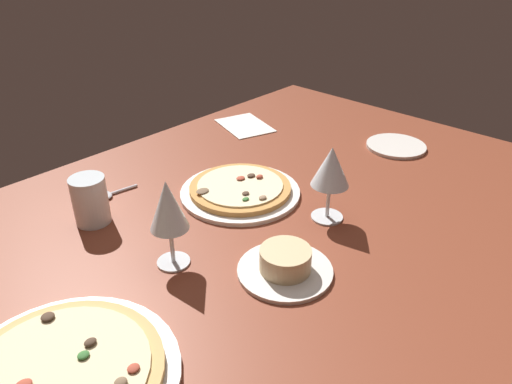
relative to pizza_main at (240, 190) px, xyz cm
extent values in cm
cube|color=brown|center=(1.27, 11.15, -3.16)|extent=(150.00, 110.00, 4.00)
cylinder|color=white|center=(-0.01, 0.00, -0.66)|extent=(27.71, 27.71, 1.00)
cylinder|color=#C68C47|center=(-0.01, 0.00, 0.44)|extent=(23.44, 23.44, 1.20)
cylinder|color=beige|center=(-0.01, 0.00, 1.24)|extent=(19.73, 19.73, 0.40)
ellipsoid|color=brown|center=(8.17, -3.76, 1.65)|extent=(3.14, 2.41, 0.43)
ellipsoid|color=#4C3828|center=(2.37, 4.05, 1.67)|extent=(1.73, 1.49, 0.46)
ellipsoid|color=#387033|center=(4.17, 5.77, 1.65)|extent=(1.72, 1.25, 0.43)
ellipsoid|color=#AD4733|center=(-5.39, 1.11, 1.80)|extent=(1.84, 1.41, 0.71)
ellipsoid|color=#AD4733|center=(-1.92, -1.71, 1.71)|extent=(2.17, 1.81, 0.53)
ellipsoid|color=#4C3828|center=(-4.57, -0.82, 1.73)|extent=(2.10, 1.63, 0.59)
ellipsoid|color=#937556|center=(1.45, 8.14, 1.72)|extent=(1.92, 1.47, 0.57)
cylinder|color=silver|center=(54.23, 18.64, -0.66)|extent=(32.92, 32.92, 1.00)
cylinder|color=tan|center=(54.23, 18.64, 0.44)|extent=(28.47, 28.47, 1.20)
cylinder|color=beige|center=(54.23, 18.64, 1.24)|extent=(24.75, 24.75, 0.40)
ellipsoid|color=#387033|center=(50.71, 19.04, 1.74)|extent=(1.75, 1.57, 0.59)
ellipsoid|color=#4C3828|center=(50.52, 8.32, 1.80)|extent=(2.07, 2.02, 0.71)
ellipsoid|color=#4C3828|center=(48.81, 17.69, 1.81)|extent=(1.86, 1.50, 0.74)
ellipsoid|color=brown|center=(49.77, 26.83, 1.80)|extent=(1.76, 1.71, 0.71)
ellipsoid|color=#AD4733|center=(47.25, 26.05, 1.72)|extent=(1.77, 1.61, 0.56)
cylinder|color=silver|center=(14.84, 25.87, -0.76)|extent=(17.38, 17.38, 0.80)
cylinder|color=#D1B784|center=(14.84, 25.87, 1.73)|extent=(9.33, 9.33, 4.18)
cylinder|color=silver|center=(26.75, 8.83, -0.96)|extent=(6.19, 6.19, 0.40)
cylinder|color=silver|center=(26.75, 8.83, 2.96)|extent=(0.80, 0.80, 7.44)
cone|color=silver|center=(26.75, 8.83, 11.41)|extent=(7.01, 7.01, 9.46)
cone|color=maroon|center=(26.75, 8.83, 8.92)|extent=(2.99, 2.99, 4.48)
cylinder|color=silver|center=(-5.42, 20.66, -0.96)|extent=(6.82, 6.82, 0.40)
cylinder|color=silver|center=(-5.42, 20.66, 3.07)|extent=(0.80, 0.80, 7.67)
cone|color=silver|center=(-5.42, 20.66, 11.12)|extent=(7.97, 7.97, 8.42)
cone|color=maroon|center=(-5.42, 20.66, 8.56)|extent=(2.82, 2.82, 3.31)
cylinder|color=silver|center=(29.25, -14.64, 4.01)|extent=(7.29, 7.29, 10.33)
cylinder|color=silver|center=(29.25, -14.64, 2.16)|extent=(6.70, 6.70, 6.63)
cylinder|color=silver|center=(-48.25, 13.58, -0.71)|extent=(16.31, 16.31, 0.90)
cube|color=white|center=(-31.01, -28.46, -1.01)|extent=(17.65, 20.70, 0.30)
ellipsoid|color=silver|center=(21.91, -21.89, -0.66)|extent=(3.40, 4.39, 1.00)
cylinder|color=silver|center=(18.04, -21.27, -0.81)|extent=(7.85, 1.93, 0.70)
camera|label=1|loc=(69.24, 69.09, 55.08)|focal=34.08mm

